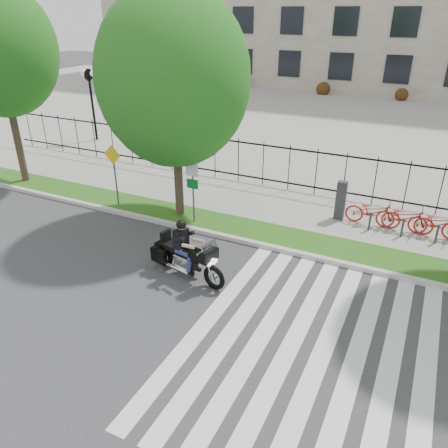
% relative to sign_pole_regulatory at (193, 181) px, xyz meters
% --- Properties ---
extents(ground, '(120.00, 120.00, 0.00)m').
position_rel_sign_pole_regulatory_xyz_m(ground, '(0.93, -4.58, -1.74)').
color(ground, '#353538').
rests_on(ground, ground).
extents(curb, '(60.00, 0.20, 0.15)m').
position_rel_sign_pole_regulatory_xyz_m(curb, '(0.93, -0.48, -1.66)').
color(curb, '#B6B3AB').
rests_on(curb, ground).
extents(grass_verge, '(60.00, 1.50, 0.15)m').
position_rel_sign_pole_regulatory_xyz_m(grass_verge, '(0.93, 0.37, -1.66)').
color(grass_verge, '#235715').
rests_on(grass_verge, ground).
extents(sidewalk, '(60.00, 3.50, 0.15)m').
position_rel_sign_pole_regulatory_xyz_m(sidewalk, '(0.93, 2.87, -1.66)').
color(sidewalk, gray).
rests_on(sidewalk, ground).
extents(plaza, '(80.00, 34.00, 0.10)m').
position_rel_sign_pole_regulatory_xyz_m(plaza, '(0.93, 20.42, -1.69)').
color(plaza, gray).
rests_on(plaza, ground).
extents(crosswalk_stripes, '(5.70, 8.00, 0.01)m').
position_rel_sign_pole_regulatory_xyz_m(crosswalk_stripes, '(5.75, -4.58, -1.73)').
color(crosswalk_stripes, silver).
rests_on(crosswalk_stripes, ground).
extents(iron_fence, '(30.00, 0.06, 2.00)m').
position_rel_sign_pole_regulatory_xyz_m(iron_fence, '(0.93, 4.62, -0.59)').
color(iron_fence, black).
rests_on(iron_fence, sidewalk).
extents(lamp_post_left, '(1.06, 0.70, 4.25)m').
position_rel_sign_pole_regulatory_xyz_m(lamp_post_left, '(-11.07, 7.42, 1.47)').
color(lamp_post_left, black).
rests_on(lamp_post_left, ground).
extents(street_tree_1, '(5.30, 5.30, 8.11)m').
position_rel_sign_pole_regulatory_xyz_m(street_tree_1, '(-0.83, 0.37, 3.46)').
color(street_tree_1, '#3E2D21').
rests_on(street_tree_1, grass_verge).
extents(sign_pole_regulatory, '(0.50, 0.09, 2.50)m').
position_rel_sign_pole_regulatory_xyz_m(sign_pole_regulatory, '(0.00, 0.00, 0.00)').
color(sign_pole_regulatory, '#59595B').
rests_on(sign_pole_regulatory, grass_verge).
extents(sign_pole_warning, '(0.78, 0.09, 2.49)m').
position_rel_sign_pole_regulatory_xyz_m(sign_pole_warning, '(-3.55, 0.00, 0.00)').
color(sign_pole_warning, '#59595B').
rests_on(sign_pole_warning, grass_verge).
extents(motorcycle_rider, '(2.84, 1.18, 2.22)m').
position_rel_sign_pole_regulatory_xyz_m(motorcycle_rider, '(1.56, -3.15, -1.00)').
color(motorcycle_rider, black).
rests_on(motorcycle_rider, ground).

